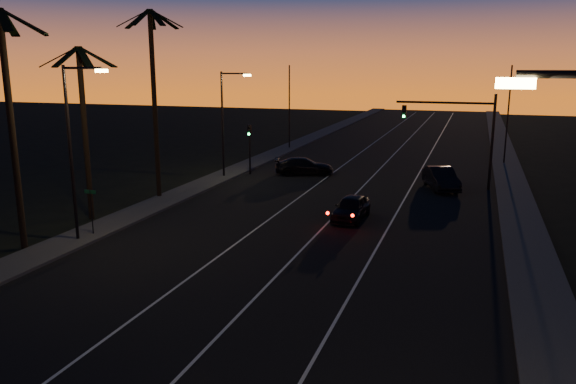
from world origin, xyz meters
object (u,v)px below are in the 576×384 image
(lead_car, at_px, (351,208))
(cross_car, at_px, (304,166))
(signal_mast, at_px, (459,124))
(right_car, at_px, (441,178))

(lead_car, distance_m, cross_car, 14.29)
(signal_mast, bearing_deg, right_car, -137.69)
(lead_car, bearing_deg, signal_mast, 63.98)
(cross_car, bearing_deg, right_car, -11.12)
(signal_mast, distance_m, cross_car, 12.99)
(lead_car, bearing_deg, right_car, 66.54)
(right_car, distance_m, cross_car, 11.48)
(right_car, xyz_separation_m, cross_car, (-11.26, 2.21, -0.09))
(signal_mast, height_order, cross_car, signal_mast)
(lead_car, relative_size, right_car, 0.92)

